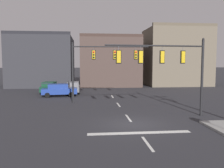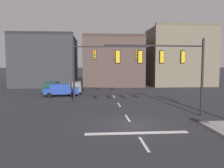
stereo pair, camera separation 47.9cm
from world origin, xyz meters
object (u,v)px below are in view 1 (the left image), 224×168
Objects in this scene: signal_mast_near_side at (169,62)px; car_lot_middle at (73,87)px; signal_mast_far_side at (98,60)px; car_lot_farside at (50,87)px; car_lot_nearside at (59,90)px.

car_lot_middle is at bearing 117.76° from signal_mast_near_side.
signal_mast_far_side is 11.48m from car_lot_farside.
signal_mast_far_side is 7.92m from car_lot_nearside.
car_lot_nearside is 1.01× the size of car_lot_farside.
signal_mast_near_side is 18.34m from car_lot_middle.
signal_mast_far_side is at bearing -53.25° from car_lot_farside.
car_lot_middle is (-3.19, 8.36, -3.72)m from signal_mast_far_side.
car_lot_nearside is at bearing -64.39° from car_lot_farside.
car_lot_nearside is at bearing -115.93° from car_lot_middle.
signal_mast_near_side is 1.76× the size of car_lot_farside.
car_lot_nearside is at bearing 128.19° from signal_mast_near_side.
car_lot_middle is (-8.39, 15.93, -3.49)m from signal_mast_near_side.
car_lot_nearside and car_lot_farside have the same top height.
car_lot_farside is (-6.50, 8.70, -3.72)m from signal_mast_far_side.
signal_mast_near_side is at bearing -51.81° from car_lot_nearside.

